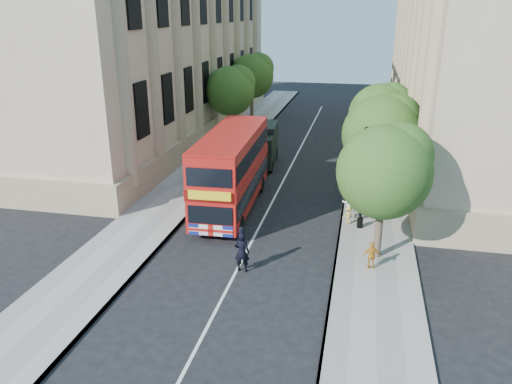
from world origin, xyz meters
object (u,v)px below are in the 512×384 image
Objects in this scene: double_decker_bus at (232,169)px; police_constable at (242,252)px; box_van at (261,146)px; lamp_post at (363,182)px; woman_pedestrian at (349,203)px.

double_decker_bus is 7.24m from police_constable.
double_decker_bus is 8.63m from box_van.
lamp_post reaches higher than box_van.
lamp_post is at bearing 105.22° from woman_pedestrian.
double_decker_bus is 5.23× the size of police_constable.
police_constable is (-4.77, -5.38, -1.62)m from lamp_post.
police_constable is at bearing -73.99° from double_decker_bus.
box_van reaches higher than woman_pedestrian.
box_van is 10.90m from woman_pedestrian.
lamp_post is 12.29m from box_van.
police_constable reaches higher than woman_pedestrian.
police_constable is 1.09× the size of woman_pedestrian.
double_decker_bus is at bearing 169.03° from lamp_post.
box_van is at bearing 125.80° from lamp_post.
lamp_post reaches higher than double_decker_bus.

